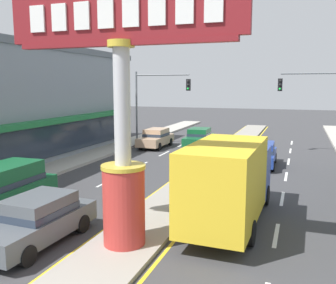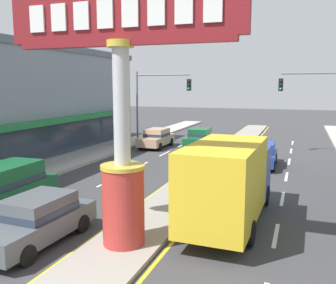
{
  "view_description": "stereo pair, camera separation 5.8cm",
  "coord_description": "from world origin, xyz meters",
  "px_view_note": "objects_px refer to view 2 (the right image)",
  "views": [
    {
      "loc": [
        5.0,
        -3.46,
        5.05
      ],
      "look_at": [
        -0.38,
        11.77,
        2.6
      ],
      "focal_mm": 40.0,
      "sensor_mm": 36.0,
      "label": 1
    },
    {
      "loc": [
        5.05,
        -3.44,
        5.05
      ],
      "look_at": [
        -0.38,
        11.77,
        2.6
      ],
      "focal_mm": 40.0,
      "sensor_mm": 36.0,
      "label": 2
    }
  ],
  "objects_px": {
    "sedan_near_right_lane": "(261,154)",
    "sedan_far_right_lane": "(200,137)",
    "sedan_kerb_right": "(37,219)",
    "traffic_light_left_side": "(156,95)",
    "box_truck_near_left_lane": "(230,179)",
    "sedan_far_left_oncoming": "(156,138)",
    "traffic_light_right_side": "(322,97)",
    "suv_mid_left_lane": "(4,187)",
    "district_sign": "(122,121)"
  },
  "relations": [
    {
      "from": "sedan_near_right_lane",
      "to": "sedan_kerb_right",
      "type": "bearing_deg",
      "value": -111.26
    },
    {
      "from": "district_sign",
      "to": "traffic_light_left_side",
      "type": "distance_m",
      "value": 20.1
    },
    {
      "from": "suv_mid_left_lane",
      "to": "sedan_far_left_oncoming",
      "type": "xyz_separation_m",
      "value": [
        0.0,
        16.79,
        -0.2
      ]
    },
    {
      "from": "traffic_light_left_side",
      "to": "sedan_far_left_oncoming",
      "type": "height_order",
      "value": "traffic_light_left_side"
    },
    {
      "from": "district_sign",
      "to": "traffic_light_right_side",
      "type": "height_order",
      "value": "district_sign"
    },
    {
      "from": "sedan_kerb_right",
      "to": "box_truck_near_left_lane",
      "type": "bearing_deg",
      "value": 33.71
    },
    {
      "from": "sedan_kerb_right",
      "to": "sedan_far_left_oncoming",
      "type": "bearing_deg",
      "value": 99.89
    },
    {
      "from": "district_sign",
      "to": "box_truck_near_left_lane",
      "type": "distance_m",
      "value": 4.72
    },
    {
      "from": "traffic_light_right_side",
      "to": "sedan_far_left_oncoming",
      "type": "relative_size",
      "value": 1.44
    },
    {
      "from": "sedan_near_right_lane",
      "to": "sedan_kerb_right",
      "type": "distance_m",
      "value": 15.38
    },
    {
      "from": "traffic_light_left_side",
      "to": "box_truck_near_left_lane",
      "type": "xyz_separation_m",
      "value": [
        9.12,
        -15.99,
        -2.55
      ]
    },
    {
      "from": "district_sign",
      "to": "traffic_light_right_side",
      "type": "distance_m",
      "value": 20.04
    },
    {
      "from": "district_sign",
      "to": "traffic_light_left_side",
      "type": "relative_size",
      "value": 1.26
    },
    {
      "from": "sedan_near_right_lane",
      "to": "box_truck_near_left_lane",
      "type": "xyz_separation_m",
      "value": [
        -0.05,
        -10.65,
        0.91
      ]
    },
    {
      "from": "sedan_far_right_lane",
      "to": "suv_mid_left_lane",
      "type": "xyz_separation_m",
      "value": [
        -3.3,
        -18.19,
        0.2
      ]
    },
    {
      "from": "district_sign",
      "to": "sedan_kerb_right",
      "type": "bearing_deg",
      "value": -167.6
    },
    {
      "from": "sedan_near_right_lane",
      "to": "box_truck_near_left_lane",
      "type": "bearing_deg",
      "value": -90.27
    },
    {
      "from": "sedan_near_right_lane",
      "to": "sedan_far_left_oncoming",
      "type": "distance_m",
      "value": 10.0
    },
    {
      "from": "traffic_light_right_side",
      "to": "box_truck_near_left_lane",
      "type": "xyz_separation_m",
      "value": [
        -3.63,
        -15.92,
        -2.55
      ]
    },
    {
      "from": "sedan_near_right_lane",
      "to": "sedan_far_right_lane",
      "type": "xyz_separation_m",
      "value": [
        -5.58,
        6.0,
        0.0
      ]
    },
    {
      "from": "sedan_far_right_lane",
      "to": "box_truck_near_left_lane",
      "type": "height_order",
      "value": "box_truck_near_left_lane"
    },
    {
      "from": "box_truck_near_left_lane",
      "to": "suv_mid_left_lane",
      "type": "xyz_separation_m",
      "value": [
        -8.83,
        -1.55,
        -0.71
      ]
    },
    {
      "from": "district_sign",
      "to": "box_truck_near_left_lane",
      "type": "xyz_separation_m",
      "value": [
        2.74,
        3.08,
        -2.31
      ]
    },
    {
      "from": "district_sign",
      "to": "traffic_light_left_side",
      "type": "xyz_separation_m",
      "value": [
        -6.38,
        19.06,
        0.25
      ]
    },
    {
      "from": "suv_mid_left_lane",
      "to": "district_sign",
      "type": "bearing_deg",
      "value": -14.11
    },
    {
      "from": "suv_mid_left_lane",
      "to": "traffic_light_left_side",
      "type": "bearing_deg",
      "value": 90.93
    },
    {
      "from": "suv_mid_left_lane",
      "to": "sedan_kerb_right",
      "type": "xyz_separation_m",
      "value": [
        3.3,
        -2.14,
        -0.2
      ]
    },
    {
      "from": "traffic_light_left_side",
      "to": "traffic_light_right_side",
      "type": "distance_m",
      "value": 12.75
    },
    {
      "from": "traffic_light_right_side",
      "to": "box_truck_near_left_lane",
      "type": "relative_size",
      "value": 0.89
    },
    {
      "from": "sedan_kerb_right",
      "to": "sedan_near_right_lane",
      "type": "bearing_deg",
      "value": 68.74
    },
    {
      "from": "suv_mid_left_lane",
      "to": "box_truck_near_left_lane",
      "type": "bearing_deg",
      "value": 9.93
    },
    {
      "from": "traffic_light_left_side",
      "to": "sedan_far_right_lane",
      "type": "distance_m",
      "value": 5.02
    },
    {
      "from": "sedan_far_right_lane",
      "to": "suv_mid_left_lane",
      "type": "relative_size",
      "value": 0.94
    },
    {
      "from": "sedan_far_left_oncoming",
      "to": "sedan_far_right_lane",
      "type": "bearing_deg",
      "value": 23.1
    },
    {
      "from": "sedan_far_right_lane",
      "to": "box_truck_near_left_lane",
      "type": "distance_m",
      "value": 17.57
    },
    {
      "from": "traffic_light_left_side",
      "to": "sedan_near_right_lane",
      "type": "xyz_separation_m",
      "value": [
        9.17,
        -5.34,
        -3.46
      ]
    },
    {
      "from": "district_sign",
      "to": "traffic_light_left_side",
      "type": "height_order",
      "value": "district_sign"
    },
    {
      "from": "traffic_light_left_side",
      "to": "sedan_kerb_right",
      "type": "relative_size",
      "value": 1.42
    },
    {
      "from": "sedan_near_right_lane",
      "to": "sedan_kerb_right",
      "type": "relative_size",
      "value": 0.99
    },
    {
      "from": "sedan_far_left_oncoming",
      "to": "traffic_light_right_side",
      "type": "bearing_deg",
      "value": 3.11
    },
    {
      "from": "traffic_light_left_side",
      "to": "sedan_far_right_lane",
      "type": "bearing_deg",
      "value": 10.45
    },
    {
      "from": "sedan_kerb_right",
      "to": "sedan_far_right_lane",
      "type": "bearing_deg",
      "value": 90.01
    },
    {
      "from": "traffic_light_left_side",
      "to": "suv_mid_left_lane",
      "type": "relative_size",
      "value": 1.34
    },
    {
      "from": "sedan_far_left_oncoming",
      "to": "box_truck_near_left_lane",
      "type": "bearing_deg",
      "value": -59.91
    },
    {
      "from": "traffic_light_left_side",
      "to": "sedan_near_right_lane",
      "type": "relative_size",
      "value": 1.43
    },
    {
      "from": "district_sign",
      "to": "sedan_near_right_lane",
      "type": "bearing_deg",
      "value": 78.5
    },
    {
      "from": "box_truck_near_left_lane",
      "to": "sedan_far_left_oncoming",
      "type": "relative_size",
      "value": 1.62
    },
    {
      "from": "district_sign",
      "to": "box_truck_near_left_lane",
      "type": "bearing_deg",
      "value": 48.3
    },
    {
      "from": "box_truck_near_left_lane",
      "to": "sedan_near_right_lane",
      "type": "bearing_deg",
      "value": 89.73
    },
    {
      "from": "district_sign",
      "to": "suv_mid_left_lane",
      "type": "relative_size",
      "value": 1.69
    }
  ]
}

